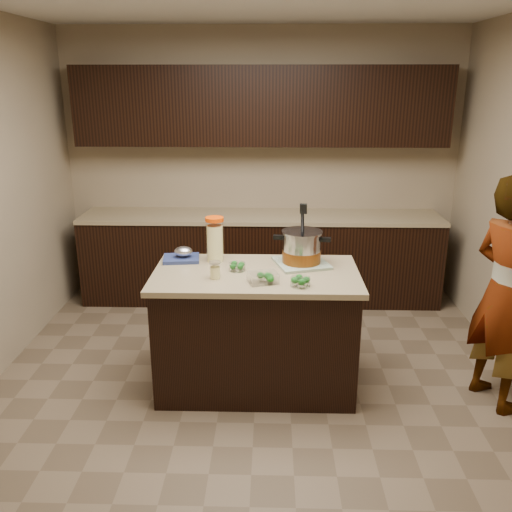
{
  "coord_description": "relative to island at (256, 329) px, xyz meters",
  "views": [
    {
      "loc": [
        0.1,
        -3.6,
        2.21
      ],
      "look_at": [
        0.0,
        0.0,
        1.02
      ],
      "focal_mm": 38.0,
      "sensor_mm": 36.0,
      "label": 1
    }
  ],
  "objects": [
    {
      "name": "stock_pot",
      "position": [
        0.33,
        0.18,
        0.57
      ],
      "size": [
        0.42,
        0.34,
        0.42
      ],
      "rotation": [
        0.0,
        0.0,
        -0.15
      ],
      "color": "#B7B7BC",
      "rests_on": "dish_towel"
    },
    {
      "name": "island",
      "position": [
        0.0,
        0.0,
        0.0
      ],
      "size": [
        1.46,
        0.81,
        0.9
      ],
      "color": "black",
      "rests_on": "ground"
    },
    {
      "name": "ground_plane",
      "position": [
        0.0,
        0.0,
        -0.45
      ],
      "size": [
        4.0,
        4.0,
        0.0
      ],
      "primitive_type": "plane",
      "color": "brown",
      "rests_on": "ground"
    },
    {
      "name": "mason_jar",
      "position": [
        -0.28,
        -0.13,
        0.5
      ],
      "size": [
        0.09,
        0.09,
        0.13
      ],
      "rotation": [
        0.0,
        0.0,
        0.14
      ],
      "color": "#F5E995",
      "rests_on": "island"
    },
    {
      "name": "blue_tray",
      "position": [
        -0.56,
        0.24,
        0.48
      ],
      "size": [
        0.29,
        0.25,
        0.1
      ],
      "rotation": [
        0.0,
        0.0,
        0.13
      ],
      "color": "navy",
      "rests_on": "island"
    },
    {
      "name": "broccoli_tub_left",
      "position": [
        -0.13,
        0.03,
        0.47
      ],
      "size": [
        0.15,
        0.15,
        0.06
      ],
      "rotation": [
        0.0,
        0.0,
        0.36
      ],
      "color": "silver",
      "rests_on": "island"
    },
    {
      "name": "back_cabinets",
      "position": [
        0.0,
        1.74,
        0.49
      ],
      "size": [
        3.6,
        0.63,
        2.33
      ],
      "color": "black",
      "rests_on": "ground"
    },
    {
      "name": "broccoli_tub_right",
      "position": [
        0.3,
        -0.26,
        0.48
      ],
      "size": [
        0.14,
        0.14,
        0.06
      ],
      "rotation": [
        0.0,
        0.0,
        -0.11
      ],
      "color": "silver",
      "rests_on": "island"
    },
    {
      "name": "broccoli_tub_rect",
      "position": [
        0.05,
        -0.2,
        0.48
      ],
      "size": [
        0.22,
        0.19,
        0.07
      ],
      "rotation": [
        0.0,
        0.0,
        0.3
      ],
      "color": "silver",
      "rests_on": "island"
    },
    {
      "name": "dish_towel",
      "position": [
        0.33,
        0.18,
        0.46
      ],
      "size": [
        0.45,
        0.45,
        0.02
      ],
      "primitive_type": "cube",
      "rotation": [
        0.0,
        0.0,
        0.29
      ],
      "color": "#517854",
      "rests_on": "island"
    },
    {
      "name": "room_shell",
      "position": [
        0.0,
        0.0,
        1.26
      ],
      "size": [
        4.04,
        4.04,
        2.72
      ],
      "color": "tan",
      "rests_on": "ground"
    },
    {
      "name": "lemonade_pitcher",
      "position": [
        -0.31,
        0.24,
        0.6
      ],
      "size": [
        0.16,
        0.16,
        0.33
      ],
      "rotation": [
        0.0,
        0.0,
        0.19
      ],
      "color": "#F5E995",
      "rests_on": "island"
    },
    {
      "name": "person",
      "position": [
        1.7,
        -0.16,
        0.37
      ],
      "size": [
        0.58,
        0.7,
        1.64
      ],
      "primitive_type": "imported",
      "rotation": [
        0.0,
        0.0,
        1.92
      ],
      "color": "gray",
      "rests_on": "ground"
    }
  ]
}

